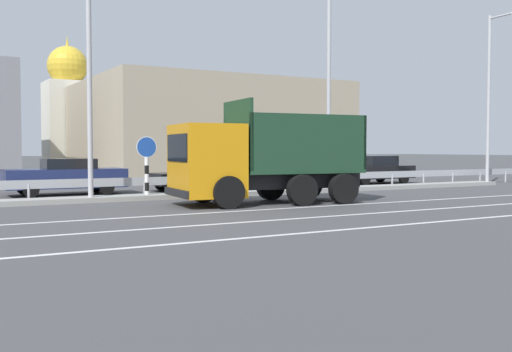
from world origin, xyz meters
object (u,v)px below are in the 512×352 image
Objects in this scene: parked_car_3 at (195,176)px; parked_car_4 at (281,174)px; street_lamp_1 at (90,71)px; church_tower at (68,111)px; parked_car_2 at (66,176)px; parked_car_5 at (374,170)px; street_lamp_3 at (491,92)px; dump_truck at (244,165)px; median_road_sign at (147,166)px; street_lamp_2 at (331,67)px.

parked_car_3 reaches higher than parked_car_4.
street_lamp_1 is 11.78m from parked_car_4.
parked_car_2 is at bearing -102.83° from church_tower.
church_tower is at bearing -12.45° from parked_car_2.
parked_car_4 is 0.95× the size of parked_car_5.
parked_car_3 is (-15.16, 3.75, -4.19)m from street_lamp_3.
dump_truck reaches higher than parked_car_5.
dump_truck is 17.15m from street_lamp_3.
median_road_sign is 29.17m from church_tower.
street_lamp_1 is at bearing -101.09° from church_tower.
street_lamp_2 is at bearing -111.52° from parked_car_2.
dump_truck reaches higher than parked_car_3.
street_lamp_3 is at bearing 73.39° from parked_car_4.
church_tower is (0.05, 25.24, 4.31)m from parked_car_3.
street_lamp_3 is at bearing -106.29° from parked_car_3.
parked_car_2 is 1.10× the size of parked_car_4.
street_lamp_1 is at bearing 59.04° from dump_truck.
parked_car_5 is at bearing -90.27° from parked_car_2.
street_lamp_1 is at bearing -179.95° from parked_car_2.
church_tower is at bearing 117.52° from street_lamp_3.
parked_car_5 is (14.16, 3.63, -0.50)m from median_road_sign.
street_lamp_1 is 7.84m from parked_car_3.
church_tower is at bearing -2.51° from parked_car_3.
street_lamp_2 is 2.42× the size of parked_car_3.
parked_car_2 is 1.18× the size of parked_car_3.
parked_car_3 is at bearing 44.77° from median_road_sign.
parked_car_2 is at bearing 119.02° from median_road_sign.
church_tower reaches higher than parked_car_4.
street_lamp_3 is 2.04× the size of parked_car_4.
dump_truck is 0.61× the size of church_tower.
church_tower reaches higher than parked_car_5.
parked_car_5 is (5.91, 3.98, -4.66)m from street_lamp_2.
dump_truck is 1.50× the size of parked_car_5.
church_tower is at bearing 78.91° from street_lamp_1.
parked_car_3 is at bearing 141.14° from street_lamp_2.
street_lamp_2 is 6.22m from parked_car_4.
street_lamp_1 is at bearing 179.78° from street_lamp_2.
street_lamp_3 is (18.66, -0.28, 3.61)m from median_road_sign.
church_tower reaches higher than median_road_sign.
dump_truck is 7.19m from parked_car_3.
median_road_sign is 0.27× the size of street_lamp_3.
street_lamp_2 is at bearing -131.25° from parked_car_3.
street_lamp_1 reaches higher than parked_car_5.
dump_truck is 1.43× the size of parked_car_2.
parked_car_4 is at bearing -79.43° from church_tower.
street_lamp_1 reaches higher than median_road_sign.
parked_car_2 is 0.43× the size of church_tower.
parked_car_4 is 5.93m from parked_car_5.
median_road_sign is 0.21× the size of church_tower.
parked_car_2 is (-10.37, 4.17, -4.65)m from street_lamp_2.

